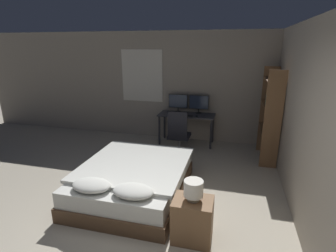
{
  "coord_description": "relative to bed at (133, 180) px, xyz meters",
  "views": [
    {
      "loc": [
        1.08,
        -2.28,
        2.33
      ],
      "look_at": [
        -0.23,
        2.75,
        0.75
      ],
      "focal_mm": 28.0,
      "sensor_mm": 36.0,
      "label": 1
    }
  ],
  "objects": [
    {
      "name": "monitor_left",
      "position": [
        0.13,
        2.74,
        0.75
      ],
      "size": [
        0.48,
        0.16,
        0.45
      ],
      "color": "black",
      "rests_on": "desk"
    },
    {
      "name": "bookshelf",
      "position": [
        2.23,
        1.96,
        0.83
      ],
      "size": [
        0.33,
        0.94,
        1.93
      ],
      "color": "brown",
      "rests_on": "ground_plane"
    },
    {
      "name": "monitor_right",
      "position": [
        0.65,
        2.74,
        0.75
      ],
      "size": [
        0.48,
        0.16,
        0.45
      ],
      "color": "black",
      "rests_on": "desk"
    },
    {
      "name": "nightstand",
      "position": [
        1.1,
        -0.8,
        0.02
      ],
      "size": [
        0.49,
        0.39,
        0.56
      ],
      "color": "brown",
      "rests_on": "ground_plane"
    },
    {
      "name": "bed",
      "position": [
        0.0,
        0.0,
        0.0
      ],
      "size": [
        1.64,
        2.01,
        0.59
      ],
      "color": "brown",
      "rests_on": "ground_plane"
    },
    {
      "name": "keyboard",
      "position": [
        0.39,
        2.36,
        0.5
      ],
      "size": [
        0.36,
        0.13,
        0.02
      ],
      "color": "black",
      "rests_on": "desk"
    },
    {
      "name": "wall_back",
      "position": [
        0.41,
        2.91,
        1.09
      ],
      "size": [
        12.0,
        0.08,
        2.7
      ],
      "color": "#9E9384",
      "rests_on": "ground_plane"
    },
    {
      "name": "office_chair",
      "position": [
        0.37,
        1.76,
        0.15
      ],
      "size": [
        0.52,
        0.52,
        1.03
      ],
      "color": "black",
      "rests_on": "ground_plane"
    },
    {
      "name": "bedside_lamp",
      "position": [
        1.1,
        -0.8,
        0.46
      ],
      "size": [
        0.23,
        0.23,
        0.26
      ],
      "color": "gray",
      "rests_on": "nightstand"
    },
    {
      "name": "computer_mouse",
      "position": [
        0.66,
        2.36,
        0.51
      ],
      "size": [
        0.07,
        0.05,
        0.04
      ],
      "color": "black",
      "rests_on": "desk"
    },
    {
      "name": "wall_side_right",
      "position": [
        2.44,
        0.23,
        1.09
      ],
      "size": [
        0.06,
        12.0,
        2.7
      ],
      "color": "#9E9384",
      "rests_on": "ground_plane"
    },
    {
      "name": "desk",
      "position": [
        0.39,
        2.55,
        0.39
      ],
      "size": [
        1.35,
        0.58,
        0.75
      ],
      "color": "#38383D",
      "rests_on": "ground_plane"
    }
  ]
}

